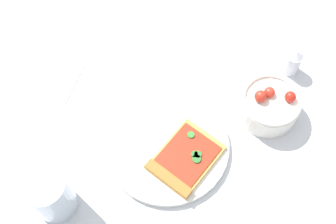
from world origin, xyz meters
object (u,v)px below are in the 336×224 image
at_px(plate, 167,146).
at_px(soda_glass, 51,195).
at_px(pepper_shaker, 293,61).
at_px(pizza_slice_main, 183,161).
at_px(paper_napkin, 48,75).
at_px(salad_bowl, 269,105).

distance_m(plate, soda_glass, 0.23).
bearing_deg(plate, pepper_shaker, 67.71).
relative_size(plate, pizza_slice_main, 1.74).
bearing_deg(pepper_shaker, pizza_slice_main, -103.73).
bearing_deg(plate, paper_napkin, -179.84).
xyz_separation_m(salad_bowl, paper_napkin, (-0.43, -0.18, -0.03)).
bearing_deg(plate, soda_glass, -117.29).
height_order(plate, pizza_slice_main, pizza_slice_main).
relative_size(salad_bowl, soda_glass, 1.02).
relative_size(plate, paper_napkin, 1.86).
distance_m(soda_glass, paper_napkin, 0.29).
distance_m(soda_glass, pepper_shaker, 0.55).
bearing_deg(pizza_slice_main, salad_bowl, 66.63).
height_order(plate, salad_bowl, salad_bowl).
bearing_deg(salad_bowl, soda_glass, -121.46).
bearing_deg(pepper_shaker, soda_glass, -114.39).
distance_m(plate, pepper_shaker, 0.32).
height_order(salad_bowl, soda_glass, soda_glass).
xyz_separation_m(plate, pepper_shaker, (0.12, 0.29, 0.03)).
bearing_deg(soda_glass, plate, 62.71).
relative_size(salad_bowl, pepper_shaker, 1.80).
bearing_deg(soda_glass, pepper_shaker, 65.61).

